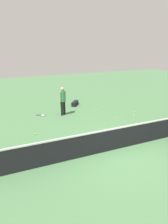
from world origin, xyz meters
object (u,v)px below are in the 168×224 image
Objects in this scene: player_near_side at (63,99)px; equipment_bag at (75,103)px; tennis_ball_by_net at (35,134)px; tennis_ball_midcourt at (134,116)px; tennis_ball_baseline at (31,148)px; tennis_ball_stray_right at (134,112)px; tennis_racket_near_player at (42,115)px; tennis_ball_near_player at (116,117)px; tennis_ball_stray_left at (96,111)px.

player_near_side is 2.21m from equipment_bag.
equipment_bag is (-3.35, -3.58, 0.11)m from tennis_ball_by_net.
tennis_ball_midcourt and tennis_ball_baseline have the same top height.
tennis_ball_stray_right is (-6.23, -0.71, 0.00)m from tennis_ball_by_net.
tennis_ball_by_net is (0.83, 2.42, 0.02)m from tennis_racket_near_player.
tennis_ball_by_net is 1.30m from tennis_ball_baseline.
tennis_ball_by_net is at bearing 6.46° from tennis_ball_stray_right.
tennis_racket_near_player is at bearing -108.27° from tennis_ball_baseline.
tennis_racket_near_player is at bearing -17.61° from player_near_side.
tennis_ball_midcourt is 0.08× the size of equipment_bag.
tennis_ball_near_player is 1.57m from tennis_ball_stray_right.
tennis_ball_stray_left is at bearing -68.64° from tennis_ball_near_player.
tennis_ball_midcourt is (-4.98, 2.29, 0.02)m from tennis_racket_near_player.
equipment_bag is at bearing -44.95° from tennis_ball_stray_right.
tennis_ball_baseline reaches higher than tennis_racket_near_player.
tennis_ball_by_net is 6.27m from tennis_ball_stray_right.
player_near_side reaches higher than tennis_ball_near_player.
equipment_bag is at bearing -130.87° from player_near_side.
tennis_ball_midcourt and tennis_ball_stray_right have the same top height.
tennis_ball_by_net is (4.71, 0.34, 0.00)m from tennis_ball_near_player.
tennis_ball_midcourt is 1.00× the size of tennis_ball_stray_left.
player_near_side reaches higher than equipment_bag.
tennis_ball_stray_right is at bearing 151.77° from tennis_ball_stray_left.
tennis_racket_near_player is 4.40m from tennis_ball_near_player.
tennis_ball_by_net is at bearing 1.28° from tennis_ball_midcourt.
tennis_ball_baseline and tennis_ball_stray_left have the same top height.
tennis_ball_midcourt is at bearing -178.72° from tennis_ball_by_net.
player_near_side reaches higher than tennis_ball_stray_right.
tennis_ball_baseline is at bearing 53.89° from player_near_side.
tennis_ball_by_net and tennis_ball_midcourt have the same top height.
tennis_ball_stray_right is at bearing -125.82° from tennis_ball_midcourt.
tennis_ball_near_player is 1.00× the size of tennis_ball_stray_right.
tennis_ball_midcourt is at bearing 134.80° from tennis_ball_stray_left.
player_near_side is 1.60m from tennis_racket_near_player.
tennis_ball_baseline is (5.08, 1.59, 0.00)m from tennis_ball_near_player.
tennis_ball_stray_right is (-4.21, 1.34, -0.98)m from player_near_side.
tennis_ball_near_player is 5.32m from tennis_ball_baseline.
player_near_side is at bearing 162.39° from tennis_racket_near_player.
tennis_ball_near_player is 1.61m from tennis_ball_stray_left.
tennis_ball_stray_right is 0.08× the size of equipment_bag.
tennis_racket_near_player is 2.78m from equipment_bag.
tennis_racket_near_player is at bearing -17.62° from tennis_ball_stray_right.
tennis_ball_by_net is at bearing 70.99° from tennis_racket_near_player.
tennis_ball_near_player is (-2.68, 1.70, -0.98)m from player_near_side.
tennis_ball_baseline is at bearing 17.32° from tennis_ball_near_player.
tennis_ball_stray_left is 1.00× the size of tennis_ball_stray_right.
tennis_ball_near_player is at bearing 13.49° from tennis_ball_stray_right.
player_near_side is 25.76× the size of tennis_ball_stray_left.
equipment_bag reaches higher than tennis_ball_stray_left.
tennis_ball_stray_left is (-4.50, -3.09, 0.00)m from tennis_ball_baseline.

